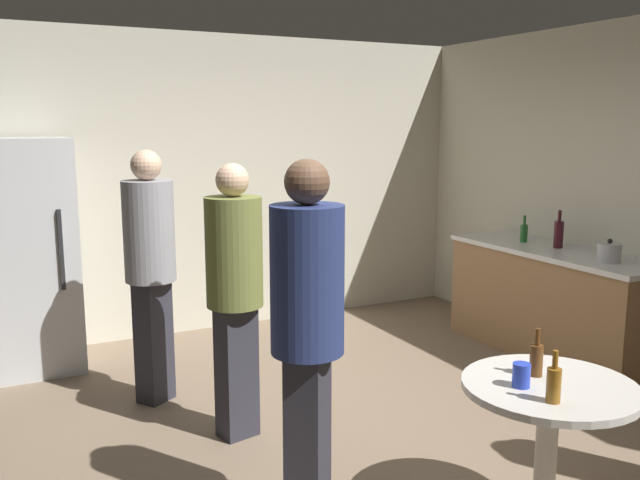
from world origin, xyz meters
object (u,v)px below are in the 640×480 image
kettle (609,253)px  plastic_cup_blue (521,375)px  beer_bottle_brown (536,359)px  person_in_olive_shirt (235,280)px  beer_bottle_on_counter (524,232)px  beer_bottle_amber (554,384)px  wine_bottle_on_counter (559,234)px  person_in_navy_shirt (307,317)px  foreground_table (549,405)px  refrigerator (28,256)px  person_in_gray_shirt (150,257)px

kettle → plastic_cup_blue: kettle is taller
beer_bottle_brown → person_in_olive_shirt: bearing=122.6°
beer_bottle_on_counter → beer_bottle_amber: 3.08m
wine_bottle_on_counter → beer_bottle_brown: bearing=-138.2°
plastic_cup_blue → person_in_navy_shirt: person_in_navy_shirt is taller
beer_bottle_on_counter → foreground_table: size_ratio=0.29×
plastic_cup_blue → refrigerator: bearing=118.2°
person_in_olive_shirt → foreground_table: bearing=18.0°
refrigerator → beer_bottle_on_counter: size_ratio=7.83×
wine_bottle_on_counter → beer_bottle_brown: size_ratio=1.35×
refrigerator → beer_bottle_brown: size_ratio=7.83×
kettle → beer_bottle_on_counter: bearing=87.1°
beer_bottle_brown → person_in_gray_shirt: size_ratio=0.13×
beer_bottle_amber → person_in_olive_shirt: bearing=114.4°
person_in_gray_shirt → person_in_olive_shirt: bearing=-10.7°
beer_bottle_brown → person_in_navy_shirt: person_in_navy_shirt is taller
foreground_table → beer_bottle_amber: bearing=-133.1°
plastic_cup_blue → beer_bottle_on_counter: bearing=46.4°
foreground_table → person_in_olive_shirt: size_ratio=0.48×
plastic_cup_blue → person_in_navy_shirt: bearing=147.3°
beer_bottle_brown → plastic_cup_blue: 0.18m
kettle → wine_bottle_on_counter: wine_bottle_on_counter is taller
wine_bottle_on_counter → foreground_table: (-1.94, -1.83, -0.39)m
kettle → person_in_navy_shirt: bearing=-166.4°
wine_bottle_on_counter → beer_bottle_amber: size_ratio=1.35×
beer_bottle_brown → person_in_gray_shirt: person_in_gray_shirt is taller
beer_bottle_on_counter → person_in_navy_shirt: size_ratio=0.13×
refrigerator → beer_bottle_brown: bearing=-59.1°
beer_bottle_on_counter → person_in_olive_shirt: person_in_olive_shirt is taller
refrigerator → beer_bottle_brown: 3.85m
plastic_cup_blue → foreground_table: bearing=-12.6°
beer_bottle_on_counter → beer_bottle_brown: size_ratio=1.00×
beer_bottle_on_counter → person_in_olive_shirt: bearing=-168.7°
wine_bottle_on_counter → beer_bottle_amber: (-2.08, -1.98, -0.20)m
wine_bottle_on_counter → beer_bottle_on_counter: (-0.06, 0.33, -0.03)m
foreground_table → plastic_cup_blue: plastic_cup_blue is taller
foreground_table → beer_bottle_brown: 0.22m
kettle → wine_bottle_on_counter: bearing=80.0°
kettle → beer_bottle_amber: bearing=-144.9°
foreground_table → wine_bottle_on_counter: bearing=43.3°
person_in_navy_shirt → beer_bottle_brown: bearing=19.2°
refrigerator → wine_bottle_on_counter: (3.90, -1.59, 0.12)m
plastic_cup_blue → person_in_gray_shirt: (-1.12, 2.33, 0.23)m
foreground_table → beer_bottle_amber: (-0.15, -0.16, 0.19)m
kettle → person_in_navy_shirt: (-2.80, -0.68, 0.06)m
wine_bottle_on_counter → foreground_table: size_ratio=0.39×
beer_bottle_brown → person_in_gray_shirt: bearing=119.6°
kettle → plastic_cup_blue: bearing=-148.7°
beer_bottle_amber → plastic_cup_blue: 0.19m
wine_bottle_on_counter → foreground_table: wine_bottle_on_counter is taller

